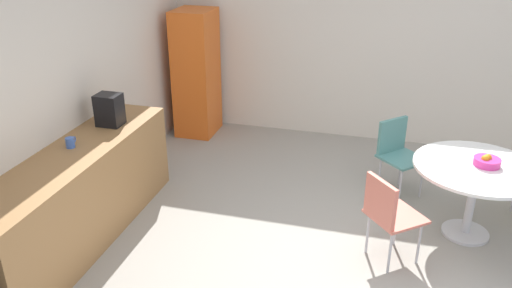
# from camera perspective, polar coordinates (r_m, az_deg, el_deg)

# --- Properties ---
(ground_plane) EXTENTS (6.00, 6.00, 0.00)m
(ground_plane) POSITION_cam_1_polar(r_m,az_deg,el_deg) (4.70, 12.29, -13.58)
(ground_plane) COLOR #9E998E
(wall_back) EXTENTS (6.00, 0.10, 2.60)m
(wall_back) POSITION_cam_1_polar(r_m,az_deg,el_deg) (5.05, -22.45, 4.65)
(wall_back) COLOR silver
(wall_back) RESTS_ON ground_plane
(wall_side_right) EXTENTS (0.10, 6.00, 2.60)m
(wall_side_right) POSITION_cam_1_polar(r_m,az_deg,el_deg) (6.91, 15.06, 10.59)
(wall_side_right) COLOR silver
(wall_side_right) RESTS_ON ground_plane
(counter_block) EXTENTS (2.58, 0.60, 0.90)m
(counter_block) POSITION_cam_1_polar(r_m,az_deg,el_deg) (5.02, -19.21, -5.63)
(counter_block) COLOR #9E7042
(counter_block) RESTS_ON ground_plane
(locker_cabinet) EXTENTS (0.60, 0.50, 1.71)m
(locker_cabinet) POSITION_cam_1_polar(r_m,az_deg,el_deg) (7.08, -6.65, 7.83)
(locker_cabinet) COLOR orange
(locker_cabinet) RESTS_ON ground_plane
(round_table) EXTENTS (1.15, 1.15, 0.74)m
(round_table) POSITION_cam_1_polar(r_m,az_deg,el_deg) (5.15, 23.27, -3.53)
(round_table) COLOR silver
(round_table) RESTS_ON ground_plane
(chair_teal) EXTENTS (0.59, 0.59, 0.83)m
(chair_teal) POSITION_cam_1_polar(r_m,az_deg,el_deg) (5.74, 15.43, -0.44)
(chair_teal) COLOR silver
(chair_teal) RESTS_ON ground_plane
(chair_coral) EXTENTS (0.59, 0.59, 0.83)m
(chair_coral) POSITION_cam_1_polar(r_m,az_deg,el_deg) (4.55, 14.46, -7.16)
(chair_coral) COLOR silver
(chair_coral) RESTS_ON ground_plane
(fruit_bowl) EXTENTS (0.24, 0.24, 0.11)m
(fruit_bowl) POSITION_cam_1_polar(r_m,az_deg,el_deg) (5.12, 24.32, -1.77)
(fruit_bowl) COLOR #D8338C
(fruit_bowl) RESTS_ON round_table
(mug_white) EXTENTS (0.13, 0.08, 0.09)m
(mug_white) POSITION_cam_1_polar(r_m,az_deg,el_deg) (4.93, -19.97, 0.17)
(mug_white) COLOR #3F66BF
(mug_white) RESTS_ON counter_block
(coffee_maker) EXTENTS (0.20, 0.24, 0.32)m
(coffee_maker) POSITION_cam_1_polar(r_m,az_deg,el_deg) (5.30, -16.01, 3.68)
(coffee_maker) COLOR black
(coffee_maker) RESTS_ON counter_block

